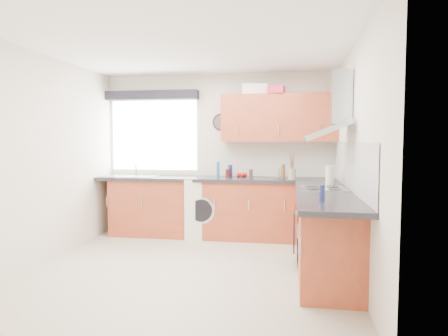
% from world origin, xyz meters
% --- Properties ---
extents(ground_plane, '(3.60, 3.60, 0.00)m').
position_xyz_m(ground_plane, '(0.00, 0.00, 0.00)').
color(ground_plane, beige).
extents(ceiling, '(3.60, 3.60, 0.02)m').
position_xyz_m(ceiling, '(0.00, 0.00, 2.50)').
color(ceiling, white).
rests_on(ceiling, wall_back).
extents(wall_back, '(3.60, 0.02, 2.50)m').
position_xyz_m(wall_back, '(0.00, 1.80, 1.25)').
color(wall_back, silver).
rests_on(wall_back, ground_plane).
extents(wall_front, '(3.60, 0.02, 2.50)m').
position_xyz_m(wall_front, '(0.00, -1.80, 1.25)').
color(wall_front, silver).
rests_on(wall_front, ground_plane).
extents(wall_left, '(0.02, 3.60, 2.50)m').
position_xyz_m(wall_left, '(-1.80, 0.00, 1.25)').
color(wall_left, silver).
rests_on(wall_left, ground_plane).
extents(wall_right, '(0.02, 3.60, 2.50)m').
position_xyz_m(wall_right, '(1.80, 0.00, 1.25)').
color(wall_right, silver).
rests_on(wall_right, ground_plane).
extents(window, '(1.40, 0.02, 1.10)m').
position_xyz_m(window, '(-1.05, 1.79, 1.55)').
color(window, white).
rests_on(window, wall_back).
extents(window_blind, '(1.50, 0.18, 0.14)m').
position_xyz_m(window_blind, '(-1.05, 1.70, 2.18)').
color(window_blind, black).
rests_on(window_blind, wall_back).
extents(splashback, '(0.01, 3.00, 0.54)m').
position_xyz_m(splashback, '(1.79, 0.30, 1.18)').
color(splashback, white).
rests_on(splashback, wall_right).
extents(base_cab_back, '(3.00, 0.58, 0.86)m').
position_xyz_m(base_cab_back, '(-0.10, 1.51, 0.43)').
color(base_cab_back, '#993D23').
rests_on(base_cab_back, ground_plane).
extents(base_cab_corner, '(0.60, 0.60, 0.86)m').
position_xyz_m(base_cab_corner, '(1.50, 1.50, 0.43)').
color(base_cab_corner, '#993D23').
rests_on(base_cab_corner, ground_plane).
extents(base_cab_right, '(0.58, 2.10, 0.86)m').
position_xyz_m(base_cab_right, '(1.51, 0.15, 0.43)').
color(base_cab_right, '#993D23').
rests_on(base_cab_right, ground_plane).
extents(worktop_back, '(3.60, 0.62, 0.05)m').
position_xyz_m(worktop_back, '(0.00, 1.50, 0.89)').
color(worktop_back, black).
rests_on(worktop_back, base_cab_back).
extents(worktop_right, '(0.62, 2.42, 0.05)m').
position_xyz_m(worktop_right, '(1.50, 0.00, 0.89)').
color(worktop_right, black).
rests_on(worktop_right, base_cab_right).
extents(sink, '(0.84, 0.46, 0.10)m').
position_xyz_m(sink, '(-1.33, 1.50, 0.95)').
color(sink, '#A5AFB8').
rests_on(sink, worktop_back).
extents(oven, '(0.56, 0.58, 0.85)m').
position_xyz_m(oven, '(1.50, 0.30, 0.42)').
color(oven, black).
rests_on(oven, ground_plane).
extents(hob_plate, '(0.52, 0.52, 0.01)m').
position_xyz_m(hob_plate, '(1.50, 0.30, 0.92)').
color(hob_plate, '#A5AFB8').
rests_on(hob_plate, worktop_right).
extents(extractor_hood, '(0.52, 0.78, 0.66)m').
position_xyz_m(extractor_hood, '(1.60, 0.30, 1.77)').
color(extractor_hood, '#A5AFB8').
rests_on(extractor_hood, wall_right).
extents(upper_cabinets, '(1.70, 0.35, 0.70)m').
position_xyz_m(upper_cabinets, '(0.95, 1.62, 1.80)').
color(upper_cabinets, '#993D23').
rests_on(upper_cabinets, wall_back).
extents(washing_machine, '(0.72, 0.71, 0.90)m').
position_xyz_m(washing_machine, '(-0.15, 1.52, 0.45)').
color(washing_machine, white).
rests_on(washing_machine, ground_plane).
extents(wall_clock, '(0.27, 0.04, 0.27)m').
position_xyz_m(wall_clock, '(0.05, 1.78, 1.75)').
color(wall_clock, black).
rests_on(wall_clock, wall_back).
extents(casserole, '(0.40, 0.31, 0.15)m').
position_xyz_m(casserole, '(0.58, 1.66, 2.23)').
color(casserole, white).
rests_on(casserole, upper_cabinets).
extents(storage_box, '(0.25, 0.22, 0.10)m').
position_xyz_m(storage_box, '(0.91, 1.52, 2.20)').
color(storage_box, red).
rests_on(storage_box, upper_cabinets).
extents(utensil_pot, '(0.13, 0.13, 0.15)m').
position_xyz_m(utensil_pot, '(1.15, 1.35, 0.99)').
color(utensil_pot, gray).
rests_on(utensil_pot, worktop_back).
extents(kitchen_roll, '(0.13, 0.13, 0.24)m').
position_xyz_m(kitchen_roll, '(1.62, 0.77, 1.03)').
color(kitchen_roll, white).
rests_on(kitchen_roll, worktop_right).
extents(tomato_cluster, '(0.18, 0.18, 0.07)m').
position_xyz_m(tomato_cluster, '(0.39, 1.65, 0.94)').
color(tomato_cluster, red).
rests_on(tomato_cluster, worktop_back).
extents(jar_0, '(0.07, 0.07, 0.12)m').
position_xyz_m(jar_0, '(0.19, 1.55, 0.97)').
color(jar_0, '#4E1210').
rests_on(jar_0, worktop_back).
extents(jar_1, '(0.06, 0.06, 0.14)m').
position_xyz_m(jar_1, '(0.95, 1.66, 0.98)').
color(jar_1, '#A89F8F').
rests_on(jar_1, worktop_back).
extents(jar_2, '(0.04, 0.04, 0.09)m').
position_xyz_m(jar_2, '(0.19, 1.64, 0.96)').
color(jar_2, '#1A4A1F').
rests_on(jar_2, worktop_back).
extents(jar_3, '(0.06, 0.06, 0.13)m').
position_xyz_m(jar_3, '(0.55, 1.48, 0.97)').
color(jar_3, '#3E2C22').
rests_on(jar_3, worktop_back).
extents(jar_4, '(0.06, 0.06, 0.21)m').
position_xyz_m(jar_4, '(1.02, 1.47, 1.01)').
color(jar_4, brown).
rests_on(jar_4, worktop_back).
extents(jar_5, '(0.05, 0.05, 0.24)m').
position_xyz_m(jar_5, '(0.06, 1.42, 1.03)').
color(jar_5, '#19567B').
rests_on(jar_5, worktop_back).
extents(jar_6, '(0.07, 0.07, 0.18)m').
position_xyz_m(jar_6, '(0.21, 1.64, 1.00)').
color(jar_6, navy).
rests_on(jar_6, worktop_back).
extents(bottle_0, '(0.05, 0.05, 0.15)m').
position_xyz_m(bottle_0, '(1.41, -0.69, 0.99)').
color(bottle_0, navy).
rests_on(bottle_0, worktop_right).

